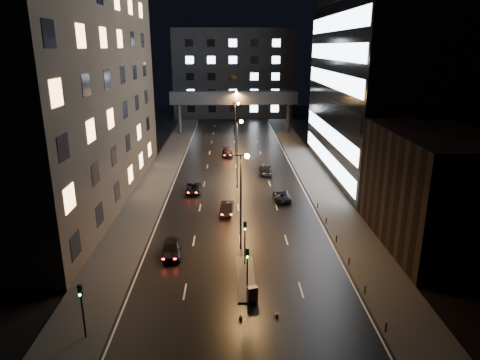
{
  "coord_description": "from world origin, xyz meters",
  "views": [
    {
      "loc": [
        -1.07,
        -32.17,
        20.05
      ],
      "look_at": [
        0.2,
        19.14,
        4.0
      ],
      "focal_mm": 32.0,
      "sensor_mm": 36.0,
      "label": 1
    }
  ],
  "objects_px": {
    "car_away_d": "(227,153)",
    "utility_cabinet": "(252,294)",
    "car_away_b": "(227,208)",
    "car_away_a": "(172,249)",
    "car_toward_a": "(282,196)",
    "car_away_c": "(193,188)",
    "car_toward_b": "(266,169)"
  },
  "relations": [
    {
      "from": "car_away_c",
      "to": "car_toward_b",
      "type": "height_order",
      "value": "car_toward_b"
    },
    {
      "from": "car_away_d",
      "to": "utility_cabinet",
      "type": "xyz_separation_m",
      "value": [
        2.2,
        -48.93,
        0.12
      ]
    },
    {
      "from": "car_toward_a",
      "to": "car_away_a",
      "type": "bearing_deg",
      "value": 49.44
    },
    {
      "from": "utility_cabinet",
      "to": "car_toward_b",
      "type": "bearing_deg",
      "value": 71.74
    },
    {
      "from": "car_away_d",
      "to": "car_away_c",
      "type": "bearing_deg",
      "value": -107.5
    },
    {
      "from": "car_toward_b",
      "to": "utility_cabinet",
      "type": "xyz_separation_m",
      "value": [
        -4.11,
        -36.98,
        0.03
      ]
    },
    {
      "from": "car_away_a",
      "to": "car_toward_a",
      "type": "relative_size",
      "value": 0.98
    },
    {
      "from": "car_away_c",
      "to": "car_away_d",
      "type": "relative_size",
      "value": 1.01
    },
    {
      "from": "car_toward_b",
      "to": "car_away_a",
      "type": "bearing_deg",
      "value": 69.19
    },
    {
      "from": "car_toward_b",
      "to": "utility_cabinet",
      "type": "relative_size",
      "value": 4.09
    },
    {
      "from": "car_away_d",
      "to": "car_toward_a",
      "type": "xyz_separation_m",
      "value": [
        7.49,
        -24.65,
        -0.02
      ]
    },
    {
      "from": "car_away_d",
      "to": "utility_cabinet",
      "type": "bearing_deg",
      "value": -92.12
    },
    {
      "from": "car_away_b",
      "to": "car_toward_b",
      "type": "distance_m",
      "value": 18.58
    },
    {
      "from": "car_away_a",
      "to": "car_away_b",
      "type": "xyz_separation_m",
      "value": [
        5.43,
        11.14,
        -0.07
      ]
    },
    {
      "from": "car_toward_a",
      "to": "car_toward_b",
      "type": "height_order",
      "value": "car_toward_b"
    },
    {
      "from": "car_away_c",
      "to": "car_away_d",
      "type": "height_order",
      "value": "car_away_d"
    },
    {
      "from": "car_away_a",
      "to": "car_toward_b",
      "type": "bearing_deg",
      "value": 62.53
    },
    {
      "from": "car_toward_a",
      "to": "car_toward_b",
      "type": "relative_size",
      "value": 0.89
    },
    {
      "from": "car_toward_b",
      "to": "car_away_c",
      "type": "bearing_deg",
      "value": 41.21
    },
    {
      "from": "car_away_b",
      "to": "car_toward_b",
      "type": "height_order",
      "value": "car_toward_b"
    },
    {
      "from": "car_away_b",
      "to": "car_toward_a",
      "type": "height_order",
      "value": "car_away_b"
    },
    {
      "from": "car_away_d",
      "to": "utility_cabinet",
      "type": "relative_size",
      "value": 3.62
    },
    {
      "from": "car_away_c",
      "to": "utility_cabinet",
      "type": "distance_m",
      "value": 28.61
    },
    {
      "from": "car_toward_b",
      "to": "utility_cabinet",
      "type": "height_order",
      "value": "car_toward_b"
    },
    {
      "from": "car_away_b",
      "to": "car_away_d",
      "type": "height_order",
      "value": "car_away_b"
    },
    {
      "from": "car_away_d",
      "to": "car_away_a",
      "type": "bearing_deg",
      "value": -102.32
    },
    {
      "from": "utility_cabinet",
      "to": "car_away_b",
      "type": "bearing_deg",
      "value": 84.51
    },
    {
      "from": "car_away_b",
      "to": "car_toward_a",
      "type": "bearing_deg",
      "value": 37.66
    },
    {
      "from": "utility_cabinet",
      "to": "car_away_d",
      "type": "bearing_deg",
      "value": 80.65
    },
    {
      "from": "car_away_d",
      "to": "car_toward_a",
      "type": "bearing_deg",
      "value": -77.79
    },
    {
      "from": "car_away_c",
      "to": "car_toward_a",
      "type": "distance_m",
      "value": 12.79
    },
    {
      "from": "car_away_b",
      "to": "car_away_d",
      "type": "xyz_separation_m",
      "value": [
        0.0,
        29.42,
        -0.03
      ]
    }
  ]
}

